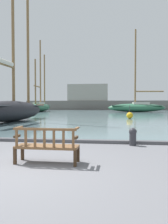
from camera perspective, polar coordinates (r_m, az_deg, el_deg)
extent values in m
plane|color=slate|center=(5.24, -16.39, -14.68)|extent=(160.00, 160.00, 0.00)
cube|color=slate|center=(48.67, 4.71, 0.19)|extent=(100.00, 80.00, 0.08)
cube|color=#4C4C50|center=(8.81, -6.29, -7.45)|extent=(40.00, 0.30, 0.12)
cube|color=#3D2A19|center=(6.23, -15.78, -10.02)|extent=(0.07, 0.07, 0.42)
cube|color=#3D2A19|center=(5.80, -1.53, -10.85)|extent=(0.07, 0.07, 0.42)
cube|color=#3D2A19|center=(5.83, -17.59, -10.87)|extent=(0.07, 0.07, 0.42)
cube|color=#3D2A19|center=(5.36, -2.35, -11.90)|extent=(0.07, 0.07, 0.42)
cube|color=brown|center=(5.71, -9.60, -8.91)|extent=(1.61, 0.55, 0.06)
cube|color=brown|center=(5.44, -10.33, -4.46)|extent=(1.60, 0.08, 0.06)
cube|color=brown|center=(5.73, -17.21, -6.55)|extent=(0.06, 0.04, 0.41)
cube|color=brown|center=(5.64, -14.98, -6.68)|extent=(0.06, 0.04, 0.41)
cube|color=brown|center=(5.55, -12.68, -6.80)|extent=(0.06, 0.04, 0.41)
cube|color=brown|center=(5.47, -10.31, -6.91)|extent=(0.06, 0.04, 0.41)
cube|color=brown|center=(5.40, -7.88, -7.01)|extent=(0.06, 0.04, 0.41)
cube|color=brown|center=(5.34, -5.38, -7.10)|extent=(0.06, 0.04, 0.41)
cube|color=brown|center=(5.29, -2.83, -7.18)|extent=(0.06, 0.04, 0.41)
cube|color=#3D2A19|center=(5.87, -17.11, -6.06)|extent=(0.06, 0.30, 0.06)
cube|color=brown|center=(5.92, -16.76, -3.89)|extent=(0.07, 0.47, 0.04)
cube|color=#3D2A19|center=(5.40, -2.04, -6.67)|extent=(0.06, 0.30, 0.06)
cube|color=brown|center=(5.46, -1.88, -4.30)|extent=(0.07, 0.47, 0.04)
ellipsoid|color=#2D6647|center=(46.51, -11.37, 1.18)|extent=(3.15, 11.11, 1.69)
cube|color=#5B9375|center=(46.51, -11.37, 1.75)|extent=(2.40, 9.77, 0.08)
cube|color=beige|center=(45.72, -11.68, 2.16)|extent=(1.66, 3.30, 0.58)
cylinder|color=brown|center=(47.25, -11.33, 10.02)|extent=(0.29, 0.29, 13.50)
cylinder|color=brown|center=(45.00, -12.06, 6.53)|extent=(0.33, 4.02, 0.23)
cylinder|color=brown|center=(49.99, -10.29, 8.24)|extent=(0.29, 0.29, 11.20)
cylinder|color=brown|center=(43.83, -12.59, 7.62)|extent=(0.29, 0.29, 8.91)
ellipsoid|color=#2D6647|center=(43.72, 13.54, 1.07)|extent=(11.18, 3.87, 1.63)
cube|color=#5B9375|center=(43.71, 13.55, 1.66)|extent=(9.81, 3.00, 0.08)
cube|color=beige|center=(43.87, 14.61, 2.10)|extent=(3.15, 1.93, 0.61)
cylinder|color=brown|center=(44.26, 13.27, 11.24)|extent=(0.32, 0.32, 14.65)
cylinder|color=brown|center=(44.29, 16.70, 5.18)|extent=(5.44, 0.61, 0.25)
ellipsoid|color=black|center=(19.65, -18.23, 0.25)|extent=(3.28, 10.51, 1.75)
cube|color=#4C4C51|center=(19.64, -18.25, 1.65)|extent=(2.56, 9.22, 0.08)
cylinder|color=brown|center=(20.92, -18.07, 20.08)|extent=(0.25, 0.25, 13.15)
cylinder|color=brown|center=(22.97, -14.42, 14.72)|extent=(0.25, 0.25, 10.27)
cylinder|color=brown|center=(25.08, -11.39, 1.79)|extent=(0.33, 1.75, 0.20)
cylinder|color=#2D2D33|center=(8.22, 12.62, -6.79)|extent=(0.25, 0.25, 0.51)
sphere|color=#2D2D33|center=(8.19, 12.63, -5.04)|extent=(0.29, 0.29, 0.29)
sphere|color=gold|center=(22.53, 11.86, -0.88)|extent=(0.66, 0.66, 0.66)
cylinder|color=#2D2D33|center=(22.50, 11.87, 0.85)|extent=(0.06, 0.06, 0.70)
cube|color=#66605B|center=(60.53, 5.18, 1.72)|extent=(43.71, 2.40, 2.61)
cube|color=gray|center=(60.94, 0.94, 5.12)|extent=(11.12, 2.00, 4.60)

